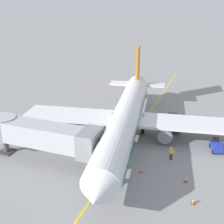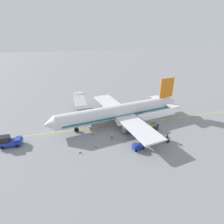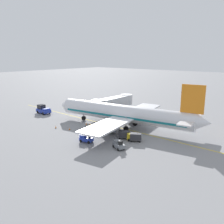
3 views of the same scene
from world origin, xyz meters
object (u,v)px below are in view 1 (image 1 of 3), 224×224
safety_cone_nose_left (193,201)px  safety_cone_nose_right (186,179)px  baggage_cart_front (174,125)px  ground_crew_loader (161,134)px  ground_crew_wing_walker (171,153)px  safety_cone_wing_tip (141,170)px  baggage_tug_trailing (174,121)px  parked_airliner (126,117)px  jet_bridge (42,135)px  baggage_cart_second_in_train (175,118)px  baggage_tug_lead (207,125)px  baggage_tug_spare (216,146)px

safety_cone_nose_left → safety_cone_nose_right: bearing=-71.8°
baggage_cart_front → ground_crew_loader: ground_crew_loader is taller
ground_crew_wing_walker → safety_cone_wing_tip: bearing=56.3°
safety_cone_wing_tip → safety_cone_nose_right: bearing=179.3°
ground_crew_loader → baggage_tug_trailing: bearing=-98.3°
parked_airliner → ground_crew_wing_walker: 8.31m
ground_crew_wing_walker → jet_bridge: bearing=20.8°
baggage_tug_trailing → ground_crew_wing_walker: 10.49m
parked_airliner → safety_cone_nose_right: parked_airliner is taller
baggage_cart_second_in_train → baggage_tug_trailing: bearing=85.4°
baggage_tug_lead → safety_cone_nose_left: baggage_tug_lead is taller
baggage_cart_second_in_train → safety_cone_nose_right: baggage_cart_second_in_train is taller
baggage_tug_trailing → ground_crew_wing_walker: size_ratio=1.58×
baggage_tug_lead → safety_cone_nose_right: size_ratio=4.69×
ground_crew_loader → safety_cone_wing_tip: bearing=86.7°
baggage_cart_front → baggage_cart_second_in_train: bearing=-83.2°
baggage_tug_spare → baggage_cart_second_in_train: size_ratio=0.96×
baggage_cart_second_in_train → safety_cone_wing_tip: baggage_cart_second_in_train is taller
parked_airliner → safety_cone_nose_left: parked_airliner is taller
ground_crew_loader → safety_cone_nose_left: (-5.64, 12.15, -0.66)m
jet_bridge → ground_crew_wing_walker: jet_bridge is taller
jet_bridge → parked_airliner: bearing=-129.0°
jet_bridge → safety_cone_wing_tip: (-11.92, -1.54, -3.17)m
baggage_tug_trailing → ground_crew_loader: bearing=81.7°
baggage_tug_lead → baggage_cart_front: size_ratio=0.97×
baggage_tug_lead → baggage_tug_trailing: size_ratio=1.04×
ground_crew_wing_walker → safety_cone_nose_right: bearing=119.7°
baggage_cart_front → safety_cone_nose_right: baggage_cart_front is taller
safety_cone_wing_tip → ground_crew_loader: bearing=-93.3°
safety_cone_nose_left → safety_cone_nose_right: 3.60m
jet_bridge → baggage_tug_trailing: size_ratio=5.47×
ground_crew_wing_walker → ground_crew_loader: 5.14m
baggage_tug_trailing → safety_cone_wing_tip: size_ratio=4.53×
baggage_tug_trailing → baggage_cart_front: size_ratio=0.94×
ground_crew_wing_walker → safety_cone_nose_left: 8.29m
parked_airliner → baggage_tug_spare: size_ratio=13.68×
baggage_tug_spare → jet_bridge: bearing=26.2°
baggage_tug_spare → parked_airliner: bearing=2.1°
jet_bridge → ground_crew_loader: 16.27m
baggage_cart_second_in_train → ground_crew_loader: size_ratio=1.68×
parked_airliner → baggage_tug_lead: 13.09m
baggage_cart_second_in_train → ground_crew_wing_walker: ground_crew_wing_walker is taller
baggage_cart_front → baggage_cart_second_in_train: 2.63m
jet_bridge → baggage_tug_trailing: bearing=-129.7°
baggage_tug_trailing → baggage_cart_second_in_train: baggage_tug_trailing is taller
jet_bridge → baggage_cart_second_in_train: size_ratio=5.14×
baggage_tug_lead → safety_cone_nose_right: bearing=85.0°
parked_airliner → baggage_cart_front: bearing=-142.2°
baggage_tug_lead → safety_cone_wing_tip: baggage_tug_lead is taller
baggage_tug_lead → baggage_cart_front: (4.62, 2.36, 0.24)m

